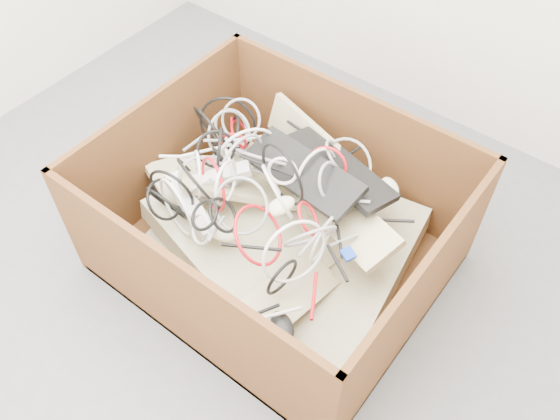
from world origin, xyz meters
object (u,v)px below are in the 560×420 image
Objects in this scene: cardboard_box at (273,237)px; power_strip_right at (190,205)px; vga_plug at (348,254)px; power_strip_left at (214,178)px.

power_strip_right is at bearing -142.35° from cardboard_box.
cardboard_box is 26.98× the size of vga_plug.
vga_plug is (0.59, 0.02, -0.01)m from power_strip_left.
cardboard_box is 4.26× the size of power_strip_left.
power_strip_left is 0.14m from power_strip_right.
power_strip_left reaches higher than power_strip_right.
power_strip_left is (-0.23, -0.06, 0.23)m from cardboard_box.
power_strip_right is at bearing -137.99° from power_strip_left.
cardboard_box reaches higher than vga_plug.
vga_plug is (0.35, -0.04, 0.22)m from cardboard_box.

